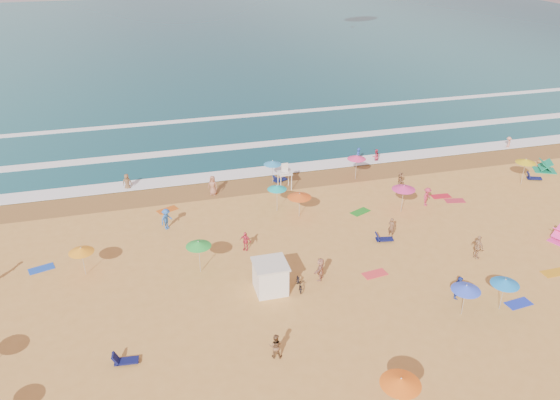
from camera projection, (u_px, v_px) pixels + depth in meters
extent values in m
plane|color=gold|center=(333.00, 249.00, 40.64)|extent=(220.00, 220.00, 0.00)
cube|color=#0C4756|center=(194.00, 39.00, 112.81)|extent=(220.00, 140.00, 0.18)
plane|color=olive|center=(287.00, 181.00, 51.37)|extent=(220.00, 220.00, 0.00)
cube|color=white|center=(281.00, 169.00, 53.48)|extent=(200.00, 2.20, 0.05)
cube|color=white|center=(264.00, 144.00, 59.49)|extent=(200.00, 1.60, 0.05)
cube|color=white|center=(245.00, 116.00, 68.09)|extent=(200.00, 1.20, 0.05)
cube|color=white|center=(270.00, 278.00, 35.74)|extent=(2.00, 2.00, 2.00)
cube|color=silver|center=(270.00, 264.00, 35.25)|extent=(2.20, 2.20, 0.12)
imported|color=black|center=(299.00, 283.00, 36.17)|extent=(0.81, 1.76, 0.89)
cone|color=#15B2AC|center=(277.00, 187.00, 45.08)|extent=(1.61, 1.61, 0.35)
cone|color=#E25717|center=(299.00, 195.00, 44.31)|extent=(1.97, 1.97, 0.35)
cone|color=gold|center=(526.00, 161.00, 49.60)|extent=(1.80, 1.80, 0.35)
cone|color=#1A84E0|center=(505.00, 282.00, 33.46)|extent=(1.75, 1.75, 0.35)
cone|color=blue|center=(466.00, 288.00, 33.07)|extent=(1.79, 1.79, 0.35)
cone|color=orange|center=(401.00, 381.00, 26.04)|extent=(2.01, 2.01, 0.35)
cone|color=#E33286|center=(404.00, 187.00, 44.92)|extent=(1.94, 1.94, 0.35)
cone|color=orange|center=(81.00, 250.00, 36.86)|extent=(1.71, 1.71, 0.35)
cone|color=#2C8BC8|center=(273.00, 163.00, 50.13)|extent=(1.66, 1.66, 0.35)
cone|color=green|center=(198.00, 244.00, 37.03)|extent=(1.74, 1.74, 0.35)
cone|color=#FF387F|center=(357.00, 157.00, 50.71)|extent=(1.73, 1.73, 0.35)
cube|color=#0E1249|center=(127.00, 361.00, 30.13)|extent=(1.35, 0.68, 0.34)
cube|color=#0F134B|center=(384.00, 239.00, 41.63)|extent=(1.38, 0.77, 0.34)
cube|color=#0F144B|center=(534.00, 178.00, 51.47)|extent=(1.41, 1.00, 0.34)
cube|color=#0F174E|center=(280.00, 180.00, 51.14)|extent=(1.41, 0.98, 0.34)
cube|color=blue|center=(41.00, 269.00, 38.36)|extent=(1.88, 1.32, 0.03)
cube|color=#C55615|center=(167.00, 210.00, 46.16)|extent=(1.90, 1.47, 0.03)
cube|color=#EB373D|center=(375.00, 274.00, 37.81)|extent=(1.80, 1.08, 0.03)
cube|color=red|center=(441.00, 196.00, 48.44)|extent=(1.76, 0.98, 0.03)
cube|color=#1F36C6|center=(519.00, 303.00, 34.89)|extent=(1.78, 1.04, 0.03)
cube|color=#218521|center=(360.00, 212.00, 45.85)|extent=(1.90, 1.48, 0.03)
cube|color=orange|center=(554.00, 273.00, 37.93)|extent=(1.72, 0.89, 0.03)
cube|color=#BD2C3F|center=(455.00, 201.00, 47.67)|extent=(1.83, 1.17, 0.03)
imported|color=brown|center=(391.00, 227.00, 42.05)|extent=(0.62, 0.68, 1.56)
imported|color=tan|center=(478.00, 247.00, 39.21)|extent=(0.63, 1.13, 1.83)
imported|color=brown|center=(127.00, 183.00, 49.53)|extent=(0.93, 0.70, 1.72)
imported|color=#2243A2|center=(358.00, 157.00, 54.86)|extent=(0.54, 0.73, 1.85)
imported|color=#C1304D|center=(427.00, 197.00, 46.55)|extent=(1.22, 1.15, 1.66)
imported|color=#9D6E48|center=(400.00, 180.00, 49.67)|extent=(0.85, 1.47, 1.52)
imported|color=#2844BC|center=(459.00, 287.00, 35.16)|extent=(0.95, 0.96, 1.56)
imported|color=blue|center=(167.00, 219.00, 42.99)|extent=(1.27, 1.25, 1.75)
imported|color=tan|center=(320.00, 269.00, 36.92)|extent=(1.29, 1.52, 1.65)
imported|color=#C4314F|center=(376.00, 156.00, 55.25)|extent=(0.88, 0.75, 1.56)
imported|color=#A7694D|center=(213.00, 185.00, 48.38)|extent=(1.05, 0.93, 1.80)
imported|color=#D2344A|center=(245.00, 241.00, 40.27)|extent=(0.93, 0.82, 1.50)
imported|color=tan|center=(508.00, 144.00, 58.46)|extent=(1.13, 1.06, 1.53)
imported|color=brown|center=(275.00, 346.00, 30.33)|extent=(0.90, 0.80, 1.53)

